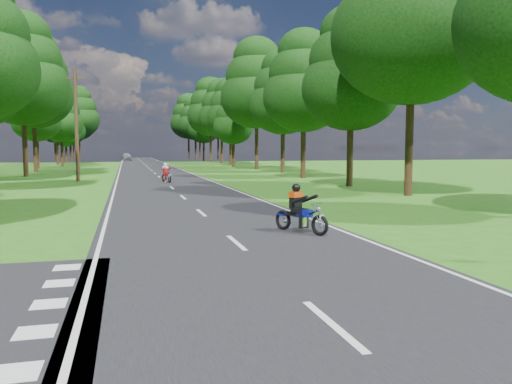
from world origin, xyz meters
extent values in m
plane|color=#2F6016|center=(0.00, 0.00, 0.00)|extent=(160.00, 160.00, 0.00)
cube|color=black|center=(0.00, 50.00, 0.01)|extent=(7.00, 140.00, 0.02)
cube|color=silver|center=(0.00, -4.00, 0.02)|extent=(0.12, 2.00, 0.01)
cube|color=silver|center=(0.00, 2.00, 0.02)|extent=(0.12, 2.00, 0.01)
cube|color=silver|center=(0.00, 8.00, 0.02)|extent=(0.12, 2.00, 0.01)
cube|color=silver|center=(0.00, 14.00, 0.02)|extent=(0.12, 2.00, 0.01)
cube|color=silver|center=(0.00, 20.00, 0.02)|extent=(0.12, 2.00, 0.01)
cube|color=silver|center=(0.00, 26.00, 0.02)|extent=(0.12, 2.00, 0.01)
cube|color=silver|center=(0.00, 32.00, 0.02)|extent=(0.12, 2.00, 0.01)
cube|color=silver|center=(0.00, 38.00, 0.02)|extent=(0.12, 2.00, 0.01)
cube|color=silver|center=(0.00, 44.00, 0.02)|extent=(0.12, 2.00, 0.01)
cube|color=silver|center=(0.00, 50.00, 0.02)|extent=(0.12, 2.00, 0.01)
cube|color=silver|center=(0.00, 56.00, 0.02)|extent=(0.12, 2.00, 0.01)
cube|color=silver|center=(0.00, 62.00, 0.02)|extent=(0.12, 2.00, 0.01)
cube|color=silver|center=(0.00, 68.00, 0.02)|extent=(0.12, 2.00, 0.01)
cube|color=silver|center=(0.00, 74.00, 0.02)|extent=(0.12, 2.00, 0.01)
cube|color=silver|center=(0.00, 80.00, 0.02)|extent=(0.12, 2.00, 0.01)
cube|color=silver|center=(0.00, 86.00, 0.02)|extent=(0.12, 2.00, 0.01)
cube|color=silver|center=(0.00, 92.00, 0.02)|extent=(0.12, 2.00, 0.01)
cube|color=silver|center=(0.00, 98.00, 0.02)|extent=(0.12, 2.00, 0.01)
cube|color=silver|center=(0.00, 104.00, 0.02)|extent=(0.12, 2.00, 0.01)
cube|color=silver|center=(0.00, 110.00, 0.02)|extent=(0.12, 2.00, 0.01)
cube|color=silver|center=(0.00, 116.00, 0.02)|extent=(0.12, 2.00, 0.01)
cube|color=silver|center=(-3.30, 50.00, 0.02)|extent=(0.10, 140.00, 0.01)
cube|color=silver|center=(3.30, 50.00, 0.02)|extent=(0.10, 140.00, 0.01)
cube|color=silver|center=(-3.80, -4.50, 0.02)|extent=(0.50, 0.50, 0.01)
cube|color=silver|center=(-3.80, -3.30, 0.02)|extent=(0.50, 0.50, 0.01)
cube|color=silver|center=(-3.80, -2.10, 0.02)|extent=(0.50, 0.50, 0.01)
cube|color=silver|center=(-3.80, -0.90, 0.02)|extent=(0.50, 0.50, 0.01)
cube|color=silver|center=(-3.80, 0.30, 0.02)|extent=(0.50, 0.50, 0.01)
cylinder|color=black|center=(-10.82, 35.60, 2.16)|extent=(0.40, 0.40, 4.32)
ellipsoid|color=black|center=(-10.82, 35.60, 7.47)|extent=(7.56, 7.56, 6.42)
ellipsoid|color=black|center=(-10.82, 35.60, 9.58)|extent=(6.48, 6.48, 5.51)
ellipsoid|color=black|center=(-10.82, 35.60, 11.68)|extent=(4.86, 4.86, 4.13)
cylinder|color=black|center=(-11.26, 43.10, 2.20)|extent=(0.40, 0.40, 4.40)
ellipsoid|color=black|center=(-11.26, 43.10, 7.62)|extent=(7.71, 7.71, 6.55)
ellipsoid|color=black|center=(-11.26, 43.10, 9.77)|extent=(6.60, 6.60, 5.61)
ellipsoid|color=black|center=(-11.26, 43.10, 11.92)|extent=(4.95, 4.95, 4.21)
cylinder|color=black|center=(-12.61, 52.78, 1.60)|extent=(0.40, 0.40, 3.20)
ellipsoid|color=black|center=(-12.61, 52.78, 5.54)|extent=(5.60, 5.60, 4.76)
ellipsoid|color=black|center=(-12.61, 52.78, 7.10)|extent=(4.80, 4.80, 4.08)
ellipsoid|color=black|center=(-12.61, 52.78, 8.66)|extent=(3.60, 3.60, 3.06)
cylinder|color=black|center=(-10.75, 60.15, 1.61)|extent=(0.40, 0.40, 3.22)
ellipsoid|color=black|center=(-10.75, 60.15, 5.58)|extent=(5.64, 5.64, 4.79)
ellipsoid|color=black|center=(-10.75, 60.15, 7.15)|extent=(4.83, 4.83, 4.11)
ellipsoid|color=black|center=(-10.75, 60.15, 8.72)|extent=(3.62, 3.62, 3.08)
cylinder|color=black|center=(-12.29, 67.91, 1.80)|extent=(0.40, 0.40, 3.61)
ellipsoid|color=black|center=(-12.29, 67.91, 6.25)|extent=(6.31, 6.31, 5.37)
ellipsoid|color=black|center=(-12.29, 67.91, 8.01)|extent=(5.41, 5.41, 4.60)
ellipsoid|color=black|center=(-12.29, 67.91, 9.76)|extent=(4.06, 4.06, 3.45)
cylinder|color=black|center=(-11.94, 75.74, 1.33)|extent=(0.40, 0.40, 2.67)
ellipsoid|color=black|center=(-11.94, 75.74, 4.62)|extent=(4.67, 4.67, 3.97)
ellipsoid|color=black|center=(-11.94, 75.74, 5.92)|extent=(4.00, 4.00, 3.40)
ellipsoid|color=black|center=(-11.94, 75.74, 7.22)|extent=(3.00, 3.00, 2.55)
cylinder|color=black|center=(-12.18, 84.90, 1.54)|extent=(0.40, 0.40, 3.09)
ellipsoid|color=black|center=(-12.18, 84.90, 5.34)|extent=(5.40, 5.40, 4.59)
ellipsoid|color=black|center=(-12.18, 84.90, 6.85)|extent=(4.63, 4.63, 3.93)
ellipsoid|color=black|center=(-12.18, 84.90, 8.35)|extent=(3.47, 3.47, 2.95)
cylinder|color=black|center=(-11.23, 91.41, 2.24)|extent=(0.40, 0.40, 4.48)
ellipsoid|color=black|center=(-11.23, 91.41, 7.75)|extent=(7.84, 7.84, 6.66)
ellipsoid|color=black|center=(-11.23, 91.41, 9.94)|extent=(6.72, 6.72, 5.71)
ellipsoid|color=black|center=(-11.23, 91.41, 12.12)|extent=(5.04, 5.04, 4.28)
cylinder|color=black|center=(-12.28, 100.39, 2.05)|extent=(0.40, 0.40, 4.09)
ellipsoid|color=black|center=(-12.28, 100.39, 7.09)|extent=(7.16, 7.16, 6.09)
ellipsoid|color=black|center=(-12.28, 100.39, 9.08)|extent=(6.14, 6.14, 5.22)
ellipsoid|color=black|center=(-12.28, 100.39, 11.08)|extent=(4.61, 4.61, 3.92)
cylinder|color=black|center=(11.06, 12.20, 2.28)|extent=(0.40, 0.40, 4.56)
ellipsoid|color=black|center=(11.06, 12.20, 7.89)|extent=(7.98, 7.98, 6.78)
cylinder|color=black|center=(10.92, 18.69, 1.75)|extent=(0.40, 0.40, 3.49)
ellipsoid|color=black|center=(10.92, 18.69, 6.05)|extent=(6.12, 6.12, 5.20)
ellipsoid|color=black|center=(10.92, 18.69, 7.75)|extent=(5.24, 5.24, 4.46)
ellipsoid|color=black|center=(10.92, 18.69, 9.46)|extent=(3.93, 3.93, 3.34)
cylinder|color=black|center=(11.06, 27.58, 1.85)|extent=(0.40, 0.40, 3.69)
ellipsoid|color=black|center=(11.06, 27.58, 6.39)|extent=(6.46, 6.46, 5.49)
ellipsoid|color=black|center=(11.06, 27.58, 8.19)|extent=(5.54, 5.54, 4.71)
ellipsoid|color=black|center=(11.06, 27.58, 9.99)|extent=(4.15, 4.15, 3.53)
cylinder|color=black|center=(12.17, 36.42, 1.87)|extent=(0.40, 0.40, 3.74)
ellipsoid|color=black|center=(12.17, 36.42, 6.48)|extent=(6.55, 6.55, 5.57)
ellipsoid|color=black|center=(12.17, 36.42, 8.31)|extent=(5.62, 5.62, 4.77)
ellipsoid|color=black|center=(12.17, 36.42, 10.13)|extent=(4.21, 4.21, 3.58)
cylinder|color=black|center=(11.72, 44.72, 2.32)|extent=(0.40, 0.40, 4.64)
ellipsoid|color=black|center=(11.72, 44.72, 8.04)|extent=(8.12, 8.12, 6.91)
ellipsoid|color=black|center=(11.72, 44.72, 10.30)|extent=(6.96, 6.96, 5.92)
ellipsoid|color=black|center=(11.72, 44.72, 12.56)|extent=(5.22, 5.22, 4.44)
cylinder|color=black|center=(10.55, 51.92, 1.45)|extent=(0.40, 0.40, 2.91)
ellipsoid|color=black|center=(10.55, 51.92, 5.03)|extent=(5.09, 5.09, 4.33)
ellipsoid|color=black|center=(10.55, 51.92, 6.45)|extent=(4.36, 4.36, 3.71)
ellipsoid|color=black|center=(10.55, 51.92, 7.87)|extent=(3.27, 3.27, 2.78)
cylinder|color=black|center=(11.77, 59.40, 1.94)|extent=(0.40, 0.40, 3.88)
ellipsoid|color=black|center=(11.77, 59.40, 6.71)|extent=(6.78, 6.78, 5.77)
ellipsoid|color=black|center=(11.77, 59.40, 8.60)|extent=(5.81, 5.81, 4.94)
ellipsoid|color=black|center=(11.77, 59.40, 10.49)|extent=(4.36, 4.36, 3.71)
cylinder|color=black|center=(12.10, 67.87, 2.09)|extent=(0.40, 0.40, 4.18)
ellipsoid|color=black|center=(12.10, 67.87, 7.23)|extent=(7.31, 7.31, 6.21)
ellipsoid|color=black|center=(12.10, 67.87, 9.27)|extent=(6.27, 6.27, 5.33)
ellipsoid|color=black|center=(12.10, 67.87, 11.31)|extent=(4.70, 4.70, 4.00)
cylinder|color=black|center=(11.80, 76.83, 2.32)|extent=(0.40, 0.40, 4.63)
ellipsoid|color=black|center=(11.80, 76.83, 8.02)|extent=(8.11, 8.11, 6.89)
ellipsoid|color=black|center=(11.80, 76.83, 10.28)|extent=(6.95, 6.95, 5.91)
ellipsoid|color=black|center=(11.80, 76.83, 12.54)|extent=(5.21, 5.21, 4.43)
cylinder|color=black|center=(11.69, 84.12, 1.68)|extent=(0.40, 0.40, 3.36)
ellipsoid|color=black|center=(11.69, 84.12, 5.82)|extent=(5.88, 5.88, 5.00)
ellipsoid|color=black|center=(11.69, 84.12, 7.46)|extent=(5.04, 5.04, 4.29)
ellipsoid|color=black|center=(11.69, 84.12, 9.10)|extent=(3.78, 3.78, 3.21)
cylinder|color=black|center=(11.14, 91.34, 2.04)|extent=(0.40, 0.40, 4.09)
ellipsoid|color=black|center=(11.14, 91.34, 7.07)|extent=(7.15, 7.15, 6.08)
ellipsoid|color=black|center=(11.14, 91.34, 9.07)|extent=(6.13, 6.13, 5.21)
ellipsoid|color=black|center=(11.14, 91.34, 11.06)|extent=(4.60, 4.60, 3.91)
cylinder|color=black|center=(10.68, 99.10, 2.24)|extent=(0.40, 0.40, 4.48)
ellipsoid|color=black|center=(10.68, 99.10, 7.76)|extent=(7.84, 7.84, 6.66)
ellipsoid|color=black|center=(10.68, 99.10, 9.94)|extent=(6.72, 6.72, 5.71)
ellipsoid|color=black|center=(10.68, 99.10, 12.13)|extent=(5.04, 5.04, 4.28)
cylinder|color=black|center=(-14.00, 110.00, 1.92)|extent=(0.40, 0.40, 3.84)
ellipsoid|color=black|center=(-14.00, 110.00, 6.65)|extent=(6.72, 6.72, 5.71)
ellipsoid|color=black|center=(-14.00, 110.00, 8.52)|extent=(5.76, 5.76, 4.90)
ellipsoid|color=black|center=(-14.00, 110.00, 10.39)|extent=(4.32, 4.32, 3.67)
cylinder|color=black|center=(15.00, 112.00, 2.08)|extent=(0.40, 0.40, 4.16)
ellipsoid|color=black|center=(15.00, 112.00, 7.20)|extent=(7.28, 7.28, 6.19)
ellipsoid|color=black|center=(15.00, 112.00, 9.23)|extent=(6.24, 6.24, 5.30)
ellipsoid|color=black|center=(15.00, 112.00, 11.26)|extent=(4.68, 4.68, 3.98)
cylinder|color=black|center=(-16.00, 95.00, 1.76)|extent=(0.40, 0.40, 3.52)
ellipsoid|color=black|center=(-16.00, 95.00, 6.09)|extent=(6.16, 6.16, 5.24)
ellipsoid|color=black|center=(-16.00, 95.00, 7.81)|extent=(5.28, 5.28, 4.49)
ellipsoid|color=black|center=(-16.00, 95.00, 9.53)|extent=(3.96, 3.96, 3.37)
cylinder|color=black|center=(17.00, 98.00, 2.24)|extent=(0.40, 0.40, 4.48)
ellipsoid|color=black|center=(17.00, 98.00, 7.76)|extent=(7.84, 7.84, 6.66)
ellipsoid|color=black|center=(17.00, 98.00, 9.94)|extent=(6.72, 6.72, 5.71)
ellipsoid|color=black|center=(17.00, 98.00, 12.12)|extent=(5.04, 5.04, 4.28)
cylinder|color=#382616|center=(-6.00, 28.00, 4.00)|extent=(0.26, 0.26, 8.00)
cube|color=#382616|center=(-6.00, 28.00, 7.30)|extent=(1.20, 0.10, 0.10)
imported|color=#ACAEB3|center=(-2.51, 91.53, 0.78)|extent=(2.16, 4.61, 1.53)
camera|label=1|loc=(-2.63, -10.02, 2.37)|focal=35.00mm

